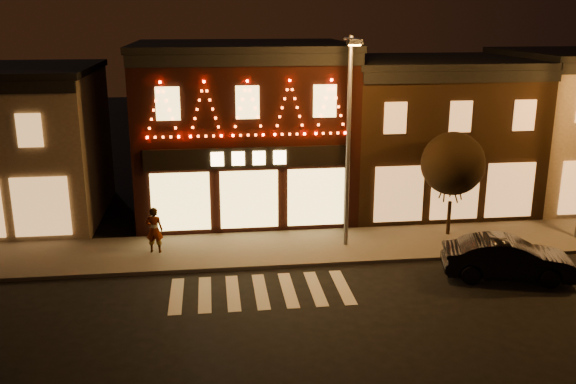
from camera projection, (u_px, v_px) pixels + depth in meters
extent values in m
plane|color=black|center=(272.00, 348.00, 18.80)|extent=(120.00, 120.00, 0.00)
cube|color=#47423D|center=(300.00, 247.00, 26.65)|extent=(44.00, 4.00, 0.15)
cube|color=black|center=(243.00, 132.00, 31.05)|extent=(10.00, 8.00, 8.00)
cube|color=black|center=(241.00, 46.00, 29.91)|extent=(10.20, 8.20, 0.30)
cube|color=black|center=(247.00, 60.00, 26.16)|extent=(10.00, 0.25, 0.50)
cube|color=black|center=(249.00, 158.00, 27.25)|extent=(9.00, 0.15, 0.90)
cube|color=#FFD87F|center=(249.00, 158.00, 27.16)|extent=(3.40, 0.08, 0.60)
cube|color=#342112|center=(428.00, 135.00, 32.30)|extent=(9.00, 8.00, 7.20)
cube|color=black|center=(432.00, 61.00, 31.27)|extent=(9.20, 8.20, 0.30)
cube|color=black|center=(464.00, 77.00, 27.52)|extent=(9.00, 0.25, 0.50)
cylinder|color=#59595E|center=(348.00, 145.00, 25.61)|extent=(0.17, 0.17, 8.66)
cylinder|color=#59595E|center=(353.00, 39.00, 23.61)|extent=(0.36, 1.73, 0.11)
cube|color=#59595E|center=(355.00, 42.00, 22.80)|extent=(0.58, 0.38, 0.19)
cube|color=orange|center=(355.00, 45.00, 22.83)|extent=(0.44, 0.27, 0.05)
cylinder|color=black|center=(449.00, 218.00, 27.86)|extent=(0.16, 0.16, 1.51)
sphere|color=black|center=(453.00, 163.00, 27.18)|extent=(2.75, 2.75, 2.75)
imported|color=black|center=(508.00, 259.00, 23.54)|extent=(5.03, 2.76, 1.57)
imported|color=gray|center=(154.00, 230.00, 25.68)|extent=(0.76, 0.56, 1.92)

